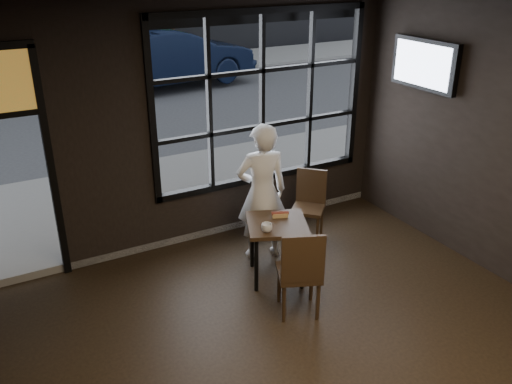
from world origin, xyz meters
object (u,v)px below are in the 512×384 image
cafe_table (276,250)px  man (262,193)px  chair_near (299,270)px  navy_car (171,57)px

cafe_table → man: (0.10, 0.53, 0.51)m
chair_near → man: size_ratio=0.58×
man → navy_car: 9.58m
chair_near → navy_car: bearing=-80.7°
cafe_table → man: bearing=102.4°
navy_car → man: bearing=158.5°
cafe_table → navy_car: (2.41, 9.83, 0.52)m
chair_near → navy_car: (2.54, 10.51, 0.37)m
cafe_table → man: man is taller
chair_near → navy_car: size_ratio=0.22×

